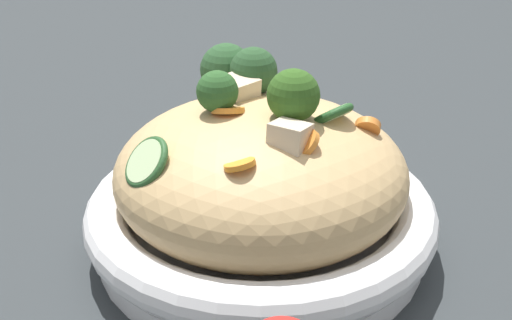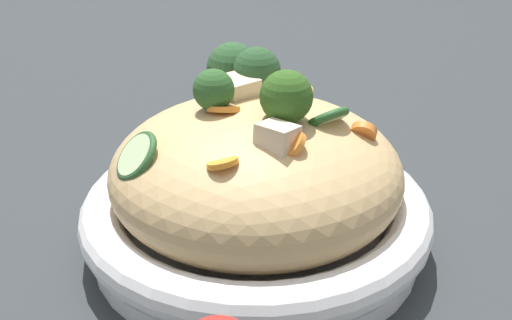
% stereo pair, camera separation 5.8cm
% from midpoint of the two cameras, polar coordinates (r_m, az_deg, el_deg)
% --- Properties ---
extents(ground_plane, '(3.00, 3.00, 0.00)m').
position_cam_midpoint_polar(ground_plane, '(0.62, 2.68, -7.37)').
color(ground_plane, '#2E3335').
extents(serving_bowl, '(0.32, 0.32, 0.06)m').
position_cam_midpoint_polar(serving_bowl, '(0.61, 2.74, -5.05)').
color(serving_bowl, white).
rests_on(serving_bowl, ground_plane).
extents(noodle_heap, '(0.26, 0.26, 0.12)m').
position_cam_midpoint_polar(noodle_heap, '(0.58, 2.85, -1.09)').
color(noodle_heap, tan).
rests_on(noodle_heap, serving_bowl).
extents(broccoli_florets, '(0.17, 0.13, 0.07)m').
position_cam_midpoint_polar(broccoli_florets, '(0.60, 2.08, 6.97)').
color(broccoli_florets, '#99BE6F').
rests_on(broccoli_florets, serving_bowl).
extents(carrot_coins, '(0.18, 0.15, 0.03)m').
position_cam_midpoint_polar(carrot_coins, '(0.56, 5.30, 3.43)').
color(carrot_coins, orange).
rests_on(carrot_coins, serving_bowl).
extents(zucchini_slices, '(0.11, 0.20, 0.05)m').
position_cam_midpoint_polar(zucchini_slices, '(0.54, 0.60, 1.82)').
color(zucchini_slices, beige).
rests_on(zucchini_slices, serving_bowl).
extents(chicken_chunks, '(0.13, 0.09, 0.03)m').
position_cam_midpoint_polar(chicken_chunks, '(0.56, 2.54, 4.54)').
color(chicken_chunks, beige).
rests_on(chicken_chunks, serving_bowl).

